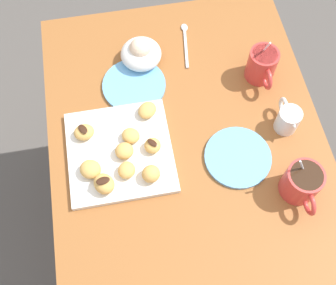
{
  "coord_description": "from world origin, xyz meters",
  "views": [
    {
      "loc": [
        0.47,
        -0.14,
        1.75
      ],
      "look_at": [
        0.0,
        -0.05,
        0.78
      ],
      "focal_mm": 44.88,
      "sensor_mm": 36.0,
      "label": 1
    }
  ],
  "objects_px": {
    "beignet_1": "(131,136)",
    "coffee_mug_red_right": "(302,183)",
    "pastry_plate_square": "(120,153)",
    "cream_pitcher_white": "(288,119)",
    "beignet_3": "(147,110)",
    "beignet_2": "(127,170)",
    "beignet_8": "(90,169)",
    "beignet_7": "(104,184)",
    "dining_table": "(186,165)",
    "saucer_sky_left": "(134,85)",
    "coffee_mug_red_left": "(262,65)",
    "ice_cream_bowl": "(141,53)",
    "beignet_6": "(124,151)",
    "saucer_sky_right": "(238,157)",
    "beignet_0": "(84,132)",
    "beignet_5": "(151,174)",
    "beignet_4": "(153,146)"
  },
  "relations": [
    {
      "from": "cream_pitcher_white",
      "to": "beignet_3",
      "type": "distance_m",
      "value": 0.37
    },
    {
      "from": "beignet_4",
      "to": "coffee_mug_red_left",
      "type": "bearing_deg",
      "value": 118.26
    },
    {
      "from": "beignet_6",
      "to": "beignet_5",
      "type": "bearing_deg",
      "value": 36.99
    },
    {
      "from": "beignet_7",
      "to": "dining_table",
      "type": "bearing_deg",
      "value": 111.76
    },
    {
      "from": "pastry_plate_square",
      "to": "beignet_6",
      "type": "relative_size",
      "value": 5.7
    },
    {
      "from": "beignet_1",
      "to": "coffee_mug_red_right",
      "type": "bearing_deg",
      "value": 61.75
    },
    {
      "from": "coffee_mug_red_left",
      "to": "saucer_sky_left",
      "type": "distance_m",
      "value": 0.36
    },
    {
      "from": "cream_pitcher_white",
      "to": "saucer_sky_left",
      "type": "relative_size",
      "value": 0.59
    },
    {
      "from": "coffee_mug_red_right",
      "to": "saucer_sky_left",
      "type": "xyz_separation_m",
      "value": [
        -0.38,
        -0.36,
        -0.05
      ]
    },
    {
      "from": "beignet_6",
      "to": "cream_pitcher_white",
      "type": "bearing_deg",
      "value": 91.72
    },
    {
      "from": "pastry_plate_square",
      "to": "beignet_1",
      "type": "height_order",
      "value": "beignet_1"
    },
    {
      "from": "coffee_mug_red_right",
      "to": "beignet_0",
      "type": "relative_size",
      "value": 2.69
    },
    {
      "from": "ice_cream_bowl",
      "to": "beignet_8",
      "type": "bearing_deg",
      "value": -28.18
    },
    {
      "from": "cream_pitcher_white",
      "to": "dining_table",
      "type": "bearing_deg",
      "value": -89.49
    },
    {
      "from": "pastry_plate_square",
      "to": "beignet_6",
      "type": "distance_m",
      "value": 0.03
    },
    {
      "from": "coffee_mug_red_left",
      "to": "beignet_5",
      "type": "bearing_deg",
      "value": -53.77
    },
    {
      "from": "coffee_mug_red_left",
      "to": "cream_pitcher_white",
      "type": "relative_size",
      "value": 1.42
    },
    {
      "from": "beignet_8",
      "to": "beignet_6",
      "type": "bearing_deg",
      "value": 111.58
    },
    {
      "from": "ice_cream_bowl",
      "to": "saucer_sky_left",
      "type": "bearing_deg",
      "value": -22.23
    },
    {
      "from": "beignet_3",
      "to": "beignet_7",
      "type": "height_order",
      "value": "beignet_7"
    },
    {
      "from": "cream_pitcher_white",
      "to": "beignet_1",
      "type": "bearing_deg",
      "value": -93.86
    },
    {
      "from": "saucer_sky_left",
      "to": "beignet_8",
      "type": "relative_size",
      "value": 3.32
    },
    {
      "from": "beignet_6",
      "to": "beignet_4",
      "type": "bearing_deg",
      "value": 92.07
    },
    {
      "from": "beignet_1",
      "to": "beignet_4",
      "type": "xyz_separation_m",
      "value": [
        0.04,
        0.05,
        0.0
      ]
    },
    {
      "from": "dining_table",
      "to": "beignet_7",
      "type": "bearing_deg",
      "value": -68.24
    },
    {
      "from": "beignet_1",
      "to": "beignet_4",
      "type": "relative_size",
      "value": 1.09
    },
    {
      "from": "dining_table",
      "to": "beignet_7",
      "type": "distance_m",
      "value": 0.31
    },
    {
      "from": "coffee_mug_red_left",
      "to": "saucer_sky_right",
      "type": "height_order",
      "value": "coffee_mug_red_left"
    },
    {
      "from": "cream_pitcher_white",
      "to": "beignet_8",
      "type": "bearing_deg",
      "value": -84.71
    },
    {
      "from": "pastry_plate_square",
      "to": "coffee_mug_red_left",
      "type": "bearing_deg",
      "value": 112.58
    },
    {
      "from": "dining_table",
      "to": "saucer_sky_left",
      "type": "distance_m",
      "value": 0.28
    },
    {
      "from": "coffee_mug_red_left",
      "to": "beignet_3",
      "type": "height_order",
      "value": "coffee_mug_red_left"
    },
    {
      "from": "cream_pitcher_white",
      "to": "beignet_3",
      "type": "relative_size",
      "value": 1.96
    },
    {
      "from": "ice_cream_bowl",
      "to": "beignet_2",
      "type": "xyz_separation_m",
      "value": [
        0.35,
        -0.09,
        -0.01
      ]
    },
    {
      "from": "coffee_mug_red_right",
      "to": "saucer_sky_left",
      "type": "bearing_deg",
      "value": -136.71
    },
    {
      "from": "ice_cream_bowl",
      "to": "beignet_1",
      "type": "bearing_deg",
      "value": -14.45
    },
    {
      "from": "beignet_2",
      "to": "beignet_8",
      "type": "relative_size",
      "value": 0.85
    },
    {
      "from": "beignet_2",
      "to": "beignet_5",
      "type": "relative_size",
      "value": 0.99
    },
    {
      "from": "coffee_mug_red_left",
      "to": "beignet_6",
      "type": "relative_size",
      "value": 3.15
    },
    {
      "from": "ice_cream_bowl",
      "to": "saucer_sky_left",
      "type": "distance_m",
      "value": 0.1
    },
    {
      "from": "beignet_0",
      "to": "coffee_mug_red_right",
      "type": "bearing_deg",
      "value": 64.65
    },
    {
      "from": "coffee_mug_red_right",
      "to": "beignet_4",
      "type": "distance_m",
      "value": 0.38
    },
    {
      "from": "beignet_8",
      "to": "pastry_plate_square",
      "type": "bearing_deg",
      "value": 119.41
    },
    {
      "from": "beignet_3",
      "to": "beignet_5",
      "type": "relative_size",
      "value": 1.15
    },
    {
      "from": "saucer_sky_left",
      "to": "beignet_8",
      "type": "bearing_deg",
      "value": -30.06
    },
    {
      "from": "saucer_sky_right",
      "to": "beignet_8",
      "type": "bearing_deg",
      "value": -93.26
    },
    {
      "from": "cream_pitcher_white",
      "to": "saucer_sky_left",
      "type": "distance_m",
      "value": 0.43
    },
    {
      "from": "saucer_sky_right",
      "to": "beignet_0",
      "type": "relative_size",
      "value": 3.27
    },
    {
      "from": "beignet_6",
      "to": "ice_cream_bowl",
      "type": "bearing_deg",
      "value": 163.49
    },
    {
      "from": "cream_pitcher_white",
      "to": "beignet_1",
      "type": "relative_size",
      "value": 2.21
    }
  ]
}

